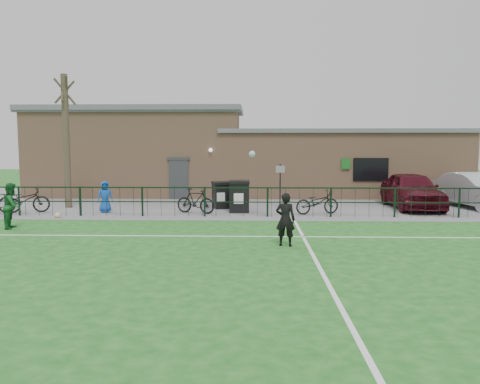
{
  "coord_description": "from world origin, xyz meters",
  "views": [
    {
      "loc": [
        0.47,
        -10.4,
        2.83
      ],
      "look_at": [
        0.0,
        5.0,
        1.3
      ],
      "focal_mm": 35.0,
      "sensor_mm": 36.0,
      "label": 1
    }
  ],
  "objects_px": {
    "bicycle_c": "(24,200)",
    "car_maroon": "(412,190)",
    "bicycle_e": "(317,202)",
    "sign_post": "(280,186)",
    "ball_ground": "(58,215)",
    "wheelie_bin_left": "(239,197)",
    "bare_tree": "(66,142)",
    "car_silver": "(477,190)",
    "spectator_child": "(105,197)",
    "bicycle_d": "(196,201)",
    "outfield_player": "(12,206)",
    "wheelie_bin_right": "(222,196)"
  },
  "relations": [
    {
      "from": "bicycle_c",
      "to": "car_maroon",
      "type": "bearing_deg",
      "value": -97.08
    },
    {
      "from": "bicycle_c",
      "to": "bicycle_e",
      "type": "xyz_separation_m",
      "value": [
        12.27,
        -0.04,
        -0.05
      ]
    },
    {
      "from": "sign_post",
      "to": "bicycle_e",
      "type": "xyz_separation_m",
      "value": [
        1.43,
        -1.83,
        -0.51
      ]
    },
    {
      "from": "sign_post",
      "to": "ball_ground",
      "type": "height_order",
      "value": "sign_post"
    },
    {
      "from": "ball_ground",
      "to": "wheelie_bin_left",
      "type": "bearing_deg",
      "value": 15.39
    },
    {
      "from": "bare_tree",
      "to": "car_silver",
      "type": "height_order",
      "value": "bare_tree"
    },
    {
      "from": "car_silver",
      "to": "spectator_child",
      "type": "distance_m",
      "value": 16.46
    },
    {
      "from": "ball_ground",
      "to": "bicycle_c",
      "type": "bearing_deg",
      "value": 145.22
    },
    {
      "from": "bicycle_d",
      "to": "outfield_player",
      "type": "height_order",
      "value": "outfield_player"
    },
    {
      "from": "bare_tree",
      "to": "wheelie_bin_right",
      "type": "xyz_separation_m",
      "value": [
        7.0,
        0.0,
        -2.43
      ]
    },
    {
      "from": "bare_tree",
      "to": "car_maroon",
      "type": "relative_size",
      "value": 1.25
    },
    {
      "from": "car_silver",
      "to": "sign_post",
      "type": "bearing_deg",
      "value": 171.47
    },
    {
      "from": "wheelie_bin_left",
      "to": "car_silver",
      "type": "distance_m",
      "value": 10.81
    },
    {
      "from": "bare_tree",
      "to": "bicycle_e",
      "type": "bearing_deg",
      "value": -8.91
    },
    {
      "from": "bare_tree",
      "to": "sign_post",
      "type": "height_order",
      "value": "bare_tree"
    },
    {
      "from": "bicycle_d",
      "to": "sign_post",
      "type": "bearing_deg",
      "value": -43.44
    },
    {
      "from": "outfield_player",
      "to": "ball_ground",
      "type": "xyz_separation_m",
      "value": [
        0.65,
        2.15,
        -0.66
      ]
    },
    {
      "from": "car_silver",
      "to": "bicycle_c",
      "type": "xyz_separation_m",
      "value": [
        -19.73,
        -2.06,
        -0.26
      ]
    },
    {
      "from": "wheelie_bin_left",
      "to": "bicycle_d",
      "type": "distance_m",
      "value": 1.88
    },
    {
      "from": "wheelie_bin_right",
      "to": "spectator_child",
      "type": "height_order",
      "value": "spectator_child"
    },
    {
      "from": "bare_tree",
      "to": "bicycle_d",
      "type": "relative_size",
      "value": 3.47
    },
    {
      "from": "car_silver",
      "to": "spectator_child",
      "type": "xyz_separation_m",
      "value": [
        -16.35,
        -1.87,
        -0.14
      ]
    },
    {
      "from": "sign_post",
      "to": "outfield_player",
      "type": "distance_m",
      "value": 10.88
    },
    {
      "from": "bicycle_e",
      "to": "outfield_player",
      "type": "distance_m",
      "value": 11.46
    },
    {
      "from": "car_maroon",
      "to": "spectator_child",
      "type": "distance_m",
      "value": 13.48
    },
    {
      "from": "bare_tree",
      "to": "ball_ground",
      "type": "relative_size",
      "value": 25.15
    },
    {
      "from": "wheelie_bin_right",
      "to": "bicycle_e",
      "type": "height_order",
      "value": "wheelie_bin_right"
    },
    {
      "from": "wheelie_bin_left",
      "to": "sign_post",
      "type": "height_order",
      "value": "sign_post"
    },
    {
      "from": "ball_ground",
      "to": "bare_tree",
      "type": "bearing_deg",
      "value": 104.64
    },
    {
      "from": "outfield_player",
      "to": "ball_ground",
      "type": "height_order",
      "value": "outfield_player"
    },
    {
      "from": "spectator_child",
      "to": "ball_ground",
      "type": "height_order",
      "value": "spectator_child"
    },
    {
      "from": "bicycle_d",
      "to": "bicycle_c",
      "type": "bearing_deg",
      "value": 110.42
    },
    {
      "from": "bicycle_e",
      "to": "ball_ground",
      "type": "bearing_deg",
      "value": 81.15
    },
    {
      "from": "car_silver",
      "to": "bicycle_d",
      "type": "distance_m",
      "value": 12.67
    },
    {
      "from": "car_maroon",
      "to": "bicycle_e",
      "type": "height_order",
      "value": "car_maroon"
    },
    {
      "from": "wheelie_bin_left",
      "to": "bicycle_e",
      "type": "distance_m",
      "value": 3.29
    },
    {
      "from": "wheelie_bin_left",
      "to": "spectator_child",
      "type": "distance_m",
      "value": 5.66
    },
    {
      "from": "sign_post",
      "to": "ball_ground",
      "type": "relative_size",
      "value": 8.38
    },
    {
      "from": "bicycle_e",
      "to": "spectator_child",
      "type": "xyz_separation_m",
      "value": [
        -8.89,
        0.23,
        0.18
      ]
    },
    {
      "from": "bicycle_c",
      "to": "car_silver",
      "type": "bearing_deg",
      "value": -97.61
    },
    {
      "from": "ball_ground",
      "to": "wheelie_bin_right",
      "type": "bearing_deg",
      "value": 26.54
    },
    {
      "from": "bicycle_c",
      "to": "wheelie_bin_right",
      "type": "bearing_deg",
      "value": -91.9
    },
    {
      "from": "car_silver",
      "to": "bicycle_e",
      "type": "height_order",
      "value": "car_silver"
    },
    {
      "from": "car_silver",
      "to": "wheelie_bin_left",
      "type": "bearing_deg",
      "value": 177.8
    },
    {
      "from": "bare_tree",
      "to": "spectator_child",
      "type": "bearing_deg",
      "value": -34.61
    },
    {
      "from": "wheelie_bin_left",
      "to": "sign_post",
      "type": "relative_size",
      "value": 0.62
    },
    {
      "from": "car_maroon",
      "to": "spectator_child",
      "type": "relative_size",
      "value": 3.61
    },
    {
      "from": "bicycle_d",
      "to": "ball_ground",
      "type": "xyz_separation_m",
      "value": [
        -5.22,
        -1.41,
        -0.42
      ]
    },
    {
      "from": "bicycle_c",
      "to": "bicycle_d",
      "type": "distance_m",
      "value": 7.24
    },
    {
      "from": "spectator_child",
      "to": "outfield_player",
      "type": "bearing_deg",
      "value": -140.9
    }
  ]
}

